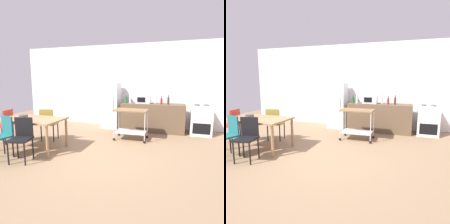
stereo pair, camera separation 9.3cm
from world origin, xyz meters
The scene contains 18 objects.
ground_plane centered at (0.00, 0.00, 0.00)m, with size 12.00×12.00×0.00m, color #8C7051.
back_wall centered at (0.00, 3.20, 1.45)m, with size 8.40×0.12×2.90m, color white.
kitchen_counter centered at (0.90, 2.60, 0.45)m, with size 2.00×0.64×0.90m, color brown.
dining_table centered at (-1.66, 0.00, 0.67)m, with size 1.50×0.90×0.75m.
chair_black centered at (-1.37, -0.66, 0.52)m, with size 0.48×0.48×0.89m.
chair_red centered at (-2.65, 0.15, 0.52)m, with size 0.46×0.46×0.89m.
chair_olive centered at (-1.68, 0.67, 0.52)m, with size 0.48×0.48×0.89m.
chair_teal centered at (-1.89, -0.65, 0.52)m, with size 0.48×0.48×0.89m.
stove_oven centered at (2.35, 2.62, 0.45)m, with size 0.60×0.61×0.92m.
refrigerator centered at (-0.55, 2.70, 0.78)m, with size 0.60×0.63×1.55m.
kitchen_cart centered at (0.44, 1.47, 0.57)m, with size 0.91×0.57×0.85m.
bottle_sparkling_water centered at (0.03, 2.57, 1.00)m, with size 0.08×0.08×0.24m.
bottle_olive_oil centered at (0.18, 2.51, 1.03)m, with size 0.06×0.06×0.31m.
microwave centered at (0.59, 2.63, 1.03)m, with size 0.46×0.35×0.26m.
bottle_wine centered at (0.97, 2.66, 1.04)m, with size 0.07×0.07×0.32m.
bottle_soy_sauce centered at (1.17, 2.58, 1.00)m, with size 0.07×0.07×0.24m.
bottle_vinegar centered at (1.38, 2.55, 1.02)m, with size 0.07×0.07×0.29m.
fruit_bowl centered at (-1.85, -0.05, 0.79)m, with size 0.20×0.20×0.08m, color #4C4C4C.
Camera 2 is at (1.68, -3.79, 1.66)m, focal length 31.73 mm.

